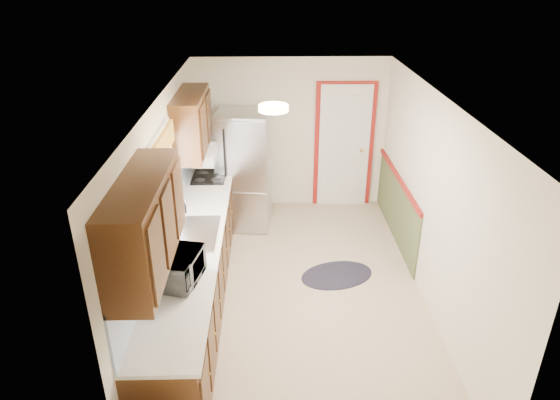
{
  "coord_description": "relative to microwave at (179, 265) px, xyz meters",
  "views": [
    {
      "loc": [
        -0.35,
        -5.05,
        3.68
      ],
      "look_at": [
        -0.23,
        0.21,
        1.15
      ],
      "focal_mm": 32.0,
      "sensor_mm": 36.0,
      "label": 1
    }
  ],
  "objects": [
    {
      "name": "rug",
      "position": [
        1.71,
        1.42,
        -1.11
      ],
      "size": [
        1.1,
        0.88,
        0.01
      ],
      "primitive_type": "ellipsoid",
      "rotation": [
        0.0,
        0.0,
        0.3
      ],
      "color": "black",
      "rests_on": "ground"
    },
    {
      "name": "microwave",
      "position": [
        0.0,
        0.0,
        0.0
      ],
      "size": [
        0.39,
        0.57,
        0.35
      ],
      "primitive_type": "imported",
      "rotation": [
        0.0,
        0.0,
        1.36
      ],
      "color": "white",
      "rests_on": "kitchen_run"
    },
    {
      "name": "kitchen_run",
      "position": [
        -0.04,
        0.81,
        -0.31
      ],
      "size": [
        0.63,
        4.0,
        2.2
      ],
      "color": "#3A1E0D",
      "rests_on": "ground"
    },
    {
      "name": "cooktop",
      "position": [
        0.01,
        2.5,
        -0.17
      ],
      "size": [
        0.46,
        0.55,
        0.02
      ],
      "primitive_type": "cube",
      "color": "black",
      "rests_on": "kitchen_run"
    },
    {
      "name": "refrigerator",
      "position": [
        0.48,
        2.9,
        -0.23
      ],
      "size": [
        0.81,
        0.78,
        1.77
      ],
      "rotation": [
        0.0,
        0.0,
        -0.11
      ],
      "color": "#B7B7BC",
      "rests_on": "ground"
    },
    {
      "name": "ceiling_fixture",
      "position": [
        0.9,
        0.9,
        1.24
      ],
      "size": [
        0.3,
        0.3,
        0.06
      ],
      "primitive_type": "cylinder",
      "color": "#FFD88C",
      "rests_on": "room_shell"
    },
    {
      "name": "room_shell",
      "position": [
        1.2,
        1.1,
        0.08
      ],
      "size": [
        3.2,
        5.2,
        2.52
      ],
      "color": "tan",
      "rests_on": "ground"
    },
    {
      "name": "back_wall_trim",
      "position": [
        2.19,
        3.31,
        -0.23
      ],
      "size": [
        1.12,
        2.3,
        2.08
      ],
      "color": "maroon",
      "rests_on": "ground"
    }
  ]
}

